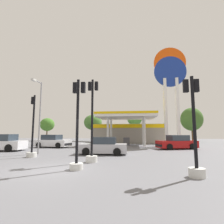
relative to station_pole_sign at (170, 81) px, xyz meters
The scene contains 16 objects.
ground_plane 20.69m from the station_pole_sign, 119.50° to the right, with size 90.00×90.00×0.00m, color slate.
gas_station 11.57m from the station_pole_sign, 133.90° to the left, with size 11.88×13.22×4.57m.
station_pole_sign is the anchor object (origin of this frame).
car_0 9.40m from the station_pole_sign, 96.66° to the right, with size 4.63×2.97×1.54m.
car_1 22.01m from the station_pole_sign, 155.57° to the right, with size 4.79×2.43×1.66m.
car_2 15.18m from the station_pole_sign, 128.31° to the right, with size 4.12×1.99×1.45m.
car_3 17.86m from the station_pole_sign, 165.48° to the right, with size 4.55×2.46×1.55m.
traffic_signal_0 18.56m from the station_pole_sign, 99.02° to the right, with size 0.67×0.69×4.28m.
traffic_signal_1 19.33m from the station_pole_sign, 116.80° to the right, with size 0.67×0.69×4.58m.
traffic_signal_2 17.46m from the station_pole_sign, 119.64° to the right, with size 0.71×0.71×5.26m.
traffic_signal_3 19.35m from the station_pole_sign, 136.44° to the right, with size 0.71×0.71×4.71m.
tree_0 28.22m from the station_pole_sign, 153.45° to the left, with size 3.15×3.15×5.07m.
tree_1 19.06m from the station_pole_sign, 139.81° to the left, with size 3.86×3.86×5.66m.
tree_2 14.79m from the station_pole_sign, 111.03° to the left, with size 3.17×3.17×6.10m.
tree_3 13.30m from the station_pole_sign, 61.07° to the left, with size 4.20×4.20×6.67m.
corner_streetlamp 17.92m from the station_pole_sign, 140.93° to the right, with size 0.24×1.48×6.25m.
Camera 1 is at (3.96, -8.30, 1.83)m, focal length 27.59 mm.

